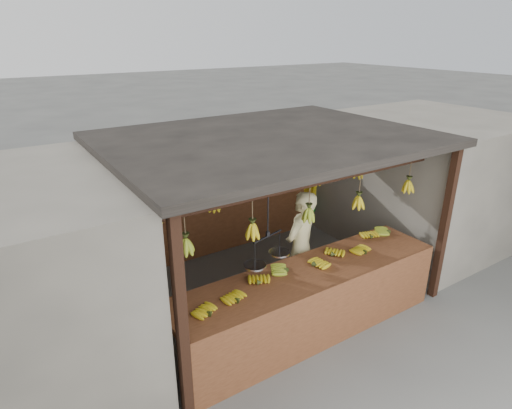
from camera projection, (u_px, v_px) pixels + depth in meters
ground at (267, 289)px, 6.60m from camera, size 80.00×80.00×0.00m
stall at (255, 160)px, 6.12m from camera, size 4.30×3.30×2.40m
neighbor_right at (426, 178)px, 7.99m from camera, size 3.00×3.00×2.30m
counter at (315, 288)px, 5.32m from camera, size 3.76×0.85×0.96m
hanging_bananas at (268, 190)px, 5.99m from camera, size 3.59×2.19×0.39m
balance_scale at (267, 255)px, 5.01m from camera, size 0.67×0.35×0.82m
vendor at (301, 248)px, 6.05m from camera, size 0.71×0.59×1.69m
bag_bundles at (311, 181)px, 8.25m from camera, size 0.08×0.26×1.23m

